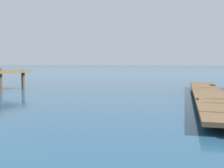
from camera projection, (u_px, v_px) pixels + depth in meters
name	position (u px, v px, depth m)	size (l,w,h in m)	color
floating_dock	(209.00, 94.00, 16.81)	(3.44, 17.89, 0.53)	brown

